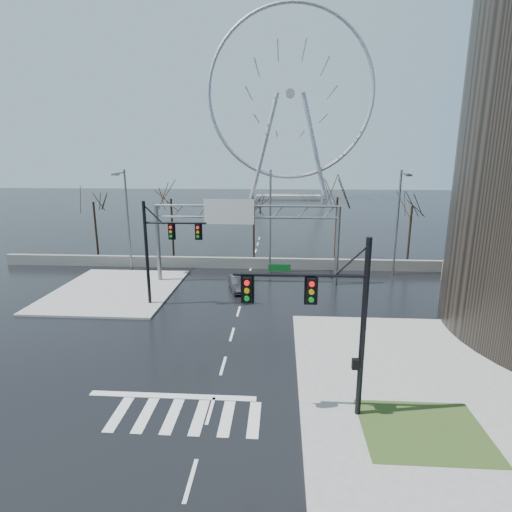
# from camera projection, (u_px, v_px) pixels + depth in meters

# --- Properties ---
(ground) EXTENTS (260.00, 260.00, 0.00)m
(ground) POSITION_uv_depth(u_px,v_px,m) (223.00, 366.00, 21.76)
(ground) COLOR black
(ground) RESTS_ON ground
(sidewalk_right_ext) EXTENTS (12.00, 10.00, 0.15)m
(sidewalk_right_ext) POSITION_uv_depth(u_px,v_px,m) (399.00, 353.00, 23.08)
(sidewalk_right_ext) COLOR gray
(sidewalk_right_ext) RESTS_ON ground
(sidewalk_far) EXTENTS (10.00, 12.00, 0.15)m
(sidewalk_far) POSITION_uv_depth(u_px,v_px,m) (115.00, 290.00, 34.05)
(sidewalk_far) COLOR gray
(sidewalk_far) RESTS_ON ground
(grass_strip) EXTENTS (5.00, 4.00, 0.02)m
(grass_strip) POSITION_uv_depth(u_px,v_px,m) (424.00, 431.00, 16.33)
(grass_strip) COLOR #2C431C
(grass_strip) RESTS_ON sidewalk_near
(barrier_wall) EXTENTS (52.00, 0.50, 1.10)m
(barrier_wall) POSITION_uv_depth(u_px,v_px,m) (251.00, 263.00, 41.02)
(barrier_wall) COLOR slate
(barrier_wall) RESTS_ON ground
(signal_mast_near) EXTENTS (5.52, 0.41, 8.00)m
(signal_mast_near) POSITION_uv_depth(u_px,v_px,m) (331.00, 312.00, 16.38)
(signal_mast_near) COLOR black
(signal_mast_near) RESTS_ON ground
(signal_mast_far) EXTENTS (4.72, 0.41, 8.00)m
(signal_mast_far) POSITION_uv_depth(u_px,v_px,m) (161.00, 244.00, 29.66)
(signal_mast_far) COLOR black
(signal_mast_far) RESTS_ON ground
(sign_gantry) EXTENTS (16.36, 0.40, 7.60)m
(sign_gantry) POSITION_uv_depth(u_px,v_px,m) (242.00, 227.00, 35.06)
(sign_gantry) COLOR slate
(sign_gantry) RESTS_ON ground
(streetlight_left) EXTENTS (0.50, 2.55, 10.00)m
(streetlight_left) POSITION_uv_depth(u_px,v_px,m) (126.00, 213.00, 38.71)
(streetlight_left) COLOR slate
(streetlight_left) RESTS_ON ground
(streetlight_mid) EXTENTS (0.50, 2.55, 10.00)m
(streetlight_mid) POSITION_uv_depth(u_px,v_px,m) (270.00, 214.00, 37.85)
(streetlight_mid) COLOR slate
(streetlight_mid) RESTS_ON ground
(streetlight_right) EXTENTS (0.50, 2.55, 10.00)m
(streetlight_right) POSITION_uv_depth(u_px,v_px,m) (399.00, 215.00, 37.12)
(streetlight_right) COLOR slate
(streetlight_right) RESTS_ON ground
(tree_far_left) EXTENTS (3.50, 3.50, 7.00)m
(tree_far_left) POSITION_uv_depth(u_px,v_px,m) (94.00, 208.00, 44.81)
(tree_far_left) COLOR black
(tree_far_left) RESTS_ON ground
(tree_left) EXTENTS (3.75, 3.75, 7.50)m
(tree_left) POSITION_uv_depth(u_px,v_px,m) (171.00, 206.00, 43.68)
(tree_left) COLOR black
(tree_left) RESTS_ON ground
(tree_center) EXTENTS (3.25, 3.25, 6.50)m
(tree_center) POSITION_uv_depth(u_px,v_px,m) (254.00, 213.00, 44.29)
(tree_center) COLOR black
(tree_center) RESTS_ON ground
(tree_right) EXTENTS (3.90, 3.90, 7.80)m
(tree_right) POSITION_uv_depth(u_px,v_px,m) (337.00, 205.00, 42.52)
(tree_right) COLOR black
(tree_right) RESTS_ON ground
(tree_far_right) EXTENTS (3.40, 3.40, 6.80)m
(tree_far_right) POSITION_uv_depth(u_px,v_px,m) (412.00, 212.00, 42.71)
(tree_far_right) COLOR black
(tree_far_right) RESTS_ON ground
(ferris_wheel) EXTENTS (45.00, 6.00, 50.91)m
(ferris_wheel) POSITION_uv_depth(u_px,v_px,m) (290.00, 101.00, 107.36)
(ferris_wheel) COLOR gray
(ferris_wheel) RESTS_ON ground
(car) EXTENTS (2.24, 3.95, 1.23)m
(car) POSITION_uv_depth(u_px,v_px,m) (238.00, 283.00, 34.17)
(car) COLOR black
(car) RESTS_ON ground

